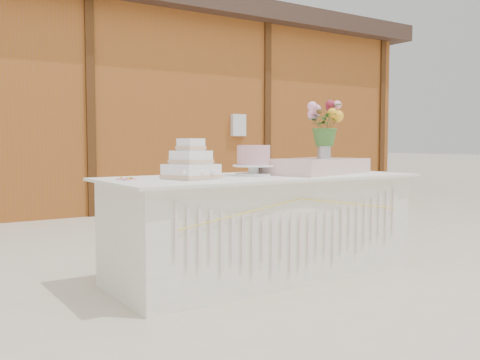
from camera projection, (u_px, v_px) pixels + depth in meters
name	position (u px, v px, depth m)	size (l,w,h in m)	color
ground	(262.00, 276.00, 4.08)	(80.00, 80.00, 0.00)	beige
barn	(51.00, 103.00, 8.93)	(12.60, 4.60, 3.30)	brown
cake_table	(262.00, 226.00, 4.05)	(2.40, 1.00, 0.77)	white
wedding_cake	(191.00, 165.00, 3.65)	(0.37, 0.37, 0.28)	white
pink_cake_stand	(254.00, 159.00, 4.04)	(0.32, 0.32, 0.23)	white
satin_runner	(314.00, 166.00, 4.31)	(0.93, 0.54, 0.12)	beige
flower_vase	(324.00, 149.00, 4.38)	(0.11, 0.11, 0.15)	silver
bouquet	(324.00, 119.00, 4.36)	(0.31, 0.27, 0.34)	#3B6F2C
loose_flowers	(127.00, 178.00, 3.59)	(0.16, 0.38, 0.02)	pink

